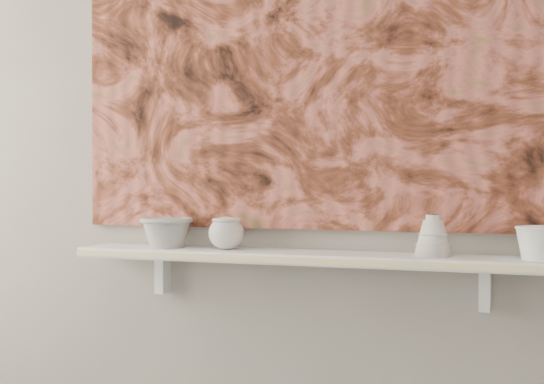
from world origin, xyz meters
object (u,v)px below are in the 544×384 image
at_px(shelf, 306,257).
at_px(bowl_grey, 167,232).
at_px(painting, 314,43).
at_px(cup_cream, 226,233).
at_px(bell_vessel, 433,235).
at_px(bowl_white, 539,243).

height_order(shelf, bowl_grey, bowl_grey).
height_order(painting, cup_cream, painting).
bearing_deg(cup_cream, bell_vessel, 0.00).
relative_size(shelf, bell_vessel, 12.37).
distance_m(shelf, bowl_grey, 0.45).
bearing_deg(painting, shelf, -90.00).
xyz_separation_m(shelf, bowl_white, (0.63, 0.00, 0.06)).
height_order(painting, bowl_grey, painting).
bearing_deg(cup_cream, shelf, 0.00).
distance_m(painting, bowl_white, 0.85).
bearing_deg(bell_vessel, bowl_grey, 180.00).
bearing_deg(cup_cream, bowl_grey, 180.00).
distance_m(shelf, bell_vessel, 0.37).
relative_size(bell_vessel, bowl_white, 0.93).
xyz_separation_m(bowl_grey, cup_cream, (0.20, 0.00, 0.00)).
distance_m(painting, bell_vessel, 0.66).
bearing_deg(bowl_white, bell_vessel, 180.00).
distance_m(painting, bowl_grey, 0.72).
bearing_deg(bell_vessel, shelf, 180.00).
bearing_deg(shelf, painting, 90.00).
distance_m(shelf, bowl_white, 0.63).
bearing_deg(painting, bell_vessel, -12.65).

